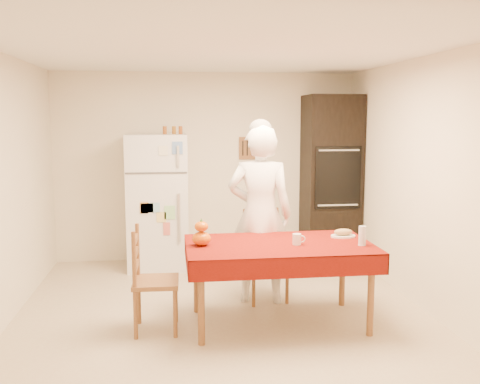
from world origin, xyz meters
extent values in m
plane|color=tan|center=(0.00, 0.00, 0.00)|extent=(4.50, 4.50, 0.00)
cube|color=#F0E7CA|center=(0.00, 2.25, 1.25)|extent=(4.00, 0.02, 2.50)
cube|color=#F0E7CA|center=(0.00, -2.25, 1.25)|extent=(4.00, 0.02, 2.50)
cube|color=#F0E7CA|center=(2.00, 0.00, 1.25)|extent=(0.02, 4.50, 2.50)
cube|color=white|center=(0.00, 0.00, 2.50)|extent=(4.00, 4.50, 0.02)
cube|color=brown|center=(0.55, 2.23, 1.50)|extent=(0.22, 0.02, 0.30)
cube|color=white|center=(-0.65, 1.88, 0.85)|extent=(0.75, 0.70, 1.70)
cube|color=silver|center=(-0.39, 1.51, 1.45)|extent=(0.03, 0.03, 0.25)
cube|color=silver|center=(-0.39, 1.51, 0.70)|extent=(0.03, 0.03, 0.60)
cube|color=black|center=(1.63, 1.93, 1.10)|extent=(0.70, 0.60, 2.20)
cube|color=black|center=(1.63, 1.62, 1.15)|extent=(0.59, 0.02, 0.80)
cylinder|color=brown|center=(-0.25, -0.60, 0.35)|extent=(0.06, 0.06, 0.71)
cylinder|color=brown|center=(-0.25, 0.18, 0.35)|extent=(0.06, 0.06, 0.71)
cylinder|color=brown|center=(1.23, -0.60, 0.35)|extent=(0.06, 0.06, 0.71)
cylinder|color=brown|center=(1.23, 0.18, 0.35)|extent=(0.06, 0.06, 0.71)
cube|color=brown|center=(0.49, -0.21, 0.73)|extent=(1.60, 0.90, 0.04)
cube|color=#4E0904|center=(0.49, -0.21, 0.76)|extent=(1.70, 1.00, 0.01)
cylinder|color=brown|center=(0.33, 0.25, 0.21)|extent=(0.04, 0.04, 0.43)
cylinder|color=brown|center=(0.29, 0.58, 0.21)|extent=(0.04, 0.04, 0.43)
cylinder|color=brown|center=(0.69, 0.30, 0.21)|extent=(0.04, 0.04, 0.43)
cylinder|color=brown|center=(0.64, 0.63, 0.21)|extent=(0.04, 0.04, 0.43)
cube|color=brown|center=(0.49, 0.44, 0.45)|extent=(0.47, 0.45, 0.04)
cube|color=brown|center=(0.46, 0.61, 0.70)|extent=(0.36, 0.08, 0.50)
cylinder|color=brown|center=(-0.46, -0.42, 0.21)|extent=(0.04, 0.04, 0.43)
cylinder|color=brown|center=(-0.80, -0.41, 0.21)|extent=(0.04, 0.04, 0.43)
cylinder|color=brown|center=(-0.45, -0.06, 0.21)|extent=(0.04, 0.04, 0.43)
cylinder|color=brown|center=(-0.79, -0.05, 0.21)|extent=(0.04, 0.04, 0.43)
cube|color=brown|center=(-0.63, -0.24, 0.45)|extent=(0.41, 0.43, 0.04)
cube|color=brown|center=(-0.80, -0.23, 0.70)|extent=(0.04, 0.36, 0.50)
imported|color=white|center=(0.42, 0.42, 0.92)|extent=(0.74, 0.57, 1.83)
cylinder|color=white|center=(0.64, -0.28, 0.81)|extent=(0.08, 0.08, 0.10)
ellipsoid|color=#D34304|center=(-0.22, -0.20, 0.83)|extent=(0.17, 0.17, 0.13)
ellipsoid|color=#C93E04|center=(-0.22, -0.20, 0.94)|extent=(0.12, 0.12, 0.09)
cylinder|color=silver|center=(1.22, -0.38, 0.85)|extent=(0.07, 0.07, 0.18)
cylinder|color=white|center=(1.16, -0.03, 0.77)|extent=(0.24, 0.24, 0.02)
ellipsoid|color=tan|center=(1.16, -0.03, 0.81)|extent=(0.18, 0.10, 0.06)
cylinder|color=#954D1B|center=(-0.54, 1.93, 1.75)|extent=(0.05, 0.05, 0.10)
cylinder|color=#8F571A|center=(-0.43, 1.93, 1.75)|extent=(0.05, 0.05, 0.10)
cylinder|color=#96491B|center=(-0.35, 1.93, 1.75)|extent=(0.05, 0.05, 0.10)
camera|label=1|loc=(-0.48, -4.91, 1.90)|focal=40.00mm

